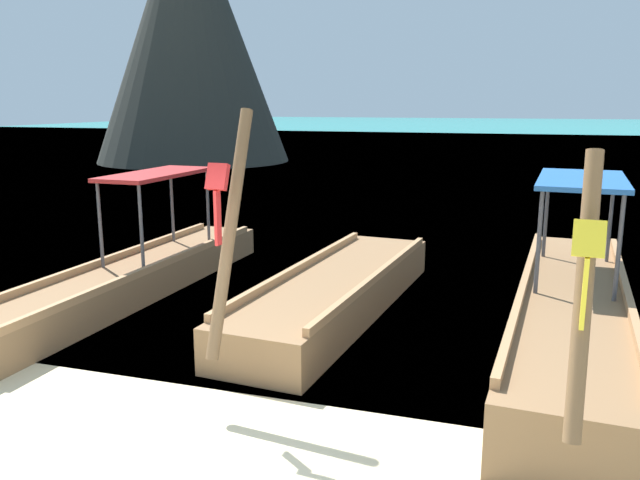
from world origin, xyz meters
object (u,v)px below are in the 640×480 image
(longtail_boat_red_ribbon, at_px, (336,292))
(karst_rock, at_px, (184,35))
(longtail_boat_yellow_ribbon, at_px, (572,314))
(longtail_boat_orange_ribbon, at_px, (130,276))

(longtail_boat_red_ribbon, distance_m, karst_rock, 25.59)
(longtail_boat_yellow_ribbon, distance_m, karst_rock, 27.54)
(longtail_boat_orange_ribbon, relative_size, longtail_boat_yellow_ribbon, 0.99)
(longtail_boat_orange_ribbon, xyz_separation_m, longtail_boat_yellow_ribbon, (6.18, -0.05, 0.06))
(karst_rock, bearing_deg, longtail_boat_yellow_ribbon, -51.35)
(longtail_boat_orange_ribbon, bearing_deg, longtail_boat_yellow_ribbon, -0.50)
(longtail_boat_orange_ribbon, xyz_separation_m, longtail_boat_red_ribbon, (3.15, 0.24, -0.02))
(longtail_boat_red_ribbon, xyz_separation_m, karst_rock, (-13.80, 20.75, 5.78))
(longtail_boat_yellow_ribbon, relative_size, karst_rock, 0.53)
(longtail_boat_red_ribbon, bearing_deg, longtail_boat_yellow_ribbon, -5.49)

